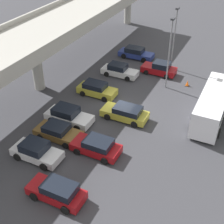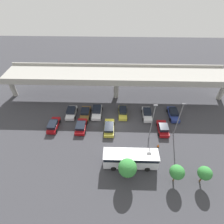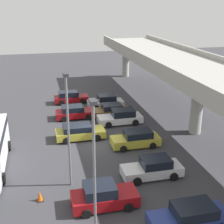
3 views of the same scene
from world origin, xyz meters
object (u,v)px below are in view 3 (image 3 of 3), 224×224
Objects in this scene: lamp_post_mid_lot at (94,158)px; parked_car_2 at (74,112)px; parked_car_4 at (80,132)px; parked_car_5 at (136,139)px; parked_car_3 at (121,117)px; parked_car_7 at (103,196)px; parked_car_0 at (71,97)px; parked_car_6 at (153,168)px; traffic_cone at (40,196)px; lamp_post_near_aisle at (68,123)px; parked_car_1 at (106,102)px; parked_car_9 at (111,110)px; parked_car_8 at (190,217)px.

parked_car_2 is at bearing 176.85° from lamp_post_mid_lot.
parked_car_5 reaches higher than parked_car_4.
parked_car_7 is at bearing 70.70° from parked_car_3.
parked_car_7 is (22.42, -0.33, -0.00)m from parked_car_0.
parked_car_5 is (8.64, 4.61, 0.03)m from parked_car_2.
parked_car_6 is (8.20, 4.44, 0.01)m from parked_car_4.
traffic_cone is at bearing 7.74° from parked_car_6.
parked_car_5 is 0.54× the size of lamp_post_near_aisle.
parked_car_4 is 10.87m from parked_car_7.
traffic_cone is (-3.57, -3.11, -4.33)m from lamp_post_mid_lot.
parked_car_2 is (2.84, -4.29, -0.05)m from parked_car_1.
lamp_post_near_aisle is (13.42, -6.10, 4.18)m from parked_car_9.
parked_car_0 is 9.71m from parked_car_3.
parked_car_3 is at bearing 101.45° from parked_car_9.
parked_car_1 is 0.92× the size of parked_car_3.
parked_car_0 reaches higher than parked_car_2.
parked_car_3 is at bearing 144.22° from traffic_cone.
parked_car_4 is 14.77m from parked_car_8.
parked_car_7 is at bearing -90.45° from parked_car_2.
parked_car_1 is at bearing 62.52° from parked_car_4.
parked_car_5 is (5.79, -0.09, -0.02)m from parked_car_3.
lamp_post_mid_lot is at bearing 41.74° from parked_car_6.
parked_car_7 reaches higher than parked_car_9.
parked_car_4 is at bearing -30.63° from parked_car_5.
parked_car_1 is 0.99× the size of parked_car_5.
parked_car_0 is 1.00× the size of parked_car_1.
parked_car_1 is 0.53× the size of lamp_post_near_aisle.
parked_car_8 is 1.07× the size of parked_car_9.
parked_car_8 reaches higher than parked_car_2.
parked_car_4 is 0.57× the size of lamp_post_near_aisle.
parked_car_2 is 19.14m from lamp_post_mid_lot.
parked_car_1 reaches higher than parked_car_5.
parked_car_0 reaches higher than parked_car_4.
parked_car_4 is (8.63, -4.49, -0.04)m from parked_car_1.
parked_car_3 is at bearing -91.00° from parked_car_8.
traffic_cone is (14.85, -8.33, -0.32)m from parked_car_9.
parked_car_3 is (5.69, 0.41, 0.00)m from parked_car_1.
lamp_post_mid_lot is (5.00, 0.88, -0.17)m from lamp_post_near_aisle.
parked_car_6 is 0.55× the size of lamp_post_near_aisle.
parked_car_4 reaches higher than parked_car_9.
lamp_post_near_aisle is at bearing -169.97° from lamp_post_mid_lot.
parked_car_6 reaches higher than parked_car_4.
lamp_post_mid_lot is (18.42, -5.22, 4.01)m from parked_car_9.
parked_car_4 is 6.71× the size of traffic_cone.
parked_car_6 is 13.72m from parked_car_9.
lamp_post_mid_lot is (24.45, -1.22, 3.92)m from parked_car_0.
parked_car_7 reaches higher than parked_car_4.
parked_car_4 is at bearing -91.93° from parked_car_0.
parked_car_3 is 1.08× the size of parked_car_5.
parked_car_8 is at bearing 61.23° from traffic_cone.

